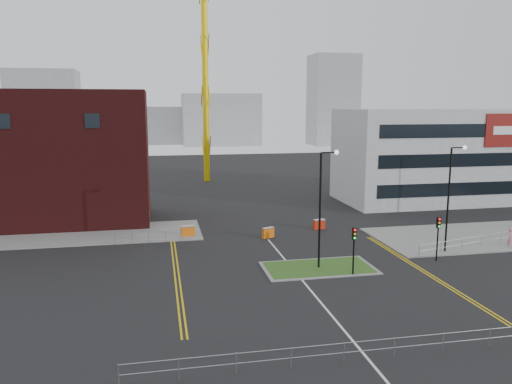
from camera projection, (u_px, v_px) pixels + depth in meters
ground at (329, 312)px, 30.50m from camera, size 200.00×200.00×0.00m
pavement_left at (54, 236)px, 47.93m from camera, size 28.00×8.00×0.12m
pavement_right at (497, 235)px, 48.23m from camera, size 24.00×10.00×0.12m
island_kerb at (319, 268)px, 38.61m from camera, size 8.60×4.60×0.08m
grass_island at (319, 268)px, 38.61m from camera, size 8.00×4.00×0.12m
brick_building at (31, 160)px, 51.99m from camera, size 24.20×10.07×14.24m
office_block at (437, 155)px, 65.35m from camera, size 25.00×12.20×12.00m
tower_crane at (240, 13)px, 79.72m from camera, size 53.00×1.80×39.25m
streetlamp_island at (323, 200)px, 37.73m from camera, size 1.46×0.36×9.18m
streetlamp_right_near at (451, 190)px, 41.96m from camera, size 1.46×0.36×9.18m
traffic_light_island at (354, 242)px, 36.61m from camera, size 0.28×0.33×3.65m
traffic_light_right at (438, 230)px, 40.07m from camera, size 0.28×0.33×3.65m
railing_front at (370, 346)px, 24.57m from camera, size 24.05×0.05×1.10m
railing_left at (149, 235)px, 45.67m from camera, size 6.05×0.05×1.10m
railing_right at (501, 235)px, 45.40m from camera, size 19.05×5.05×1.10m
centre_line at (318, 299)px, 32.44m from camera, size 0.15×30.00×0.01m
yellow_left_a at (174, 269)px, 38.45m from camera, size 0.12×24.00×0.01m
yellow_left_b at (178, 269)px, 38.50m from camera, size 0.12×24.00×0.01m
yellow_right_a at (421, 271)px, 38.12m from camera, size 0.12×20.00×0.01m
yellow_right_b at (424, 270)px, 38.17m from camera, size 0.12×20.00×0.01m
skyline_a at (45, 111)px, 136.94m from camera, size 18.00×12.00×22.00m
skyline_b at (221, 120)px, 156.68m from camera, size 24.00×12.00×16.00m
skyline_c at (333, 100)px, 157.50m from camera, size 14.00×12.00×28.00m
skyline_d at (163, 125)px, 163.24m from camera, size 30.00×12.00×12.00m
pedestrian at (510, 238)px, 43.93m from camera, size 0.80×0.76×1.84m
barrier_left at (188, 231)px, 47.71m from camera, size 1.35×0.56×1.11m
barrier_mid at (268, 232)px, 47.49m from camera, size 1.24×0.83×0.99m
barrier_right at (319, 224)px, 50.84m from camera, size 1.24×0.55×1.01m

